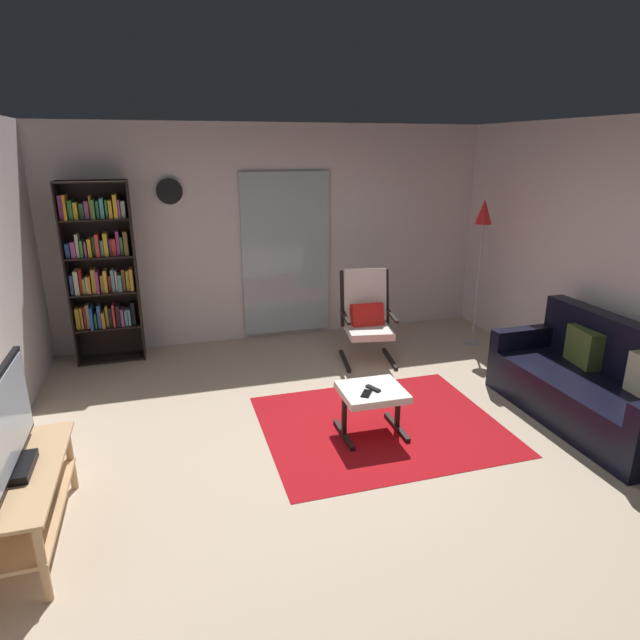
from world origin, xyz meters
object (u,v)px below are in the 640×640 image
Objects in this scene: lounge_armchair at (367,314)px; cell_phone at (366,394)px; tv_remote at (373,388)px; wall_clock at (169,191)px; television at (7,427)px; tv_stand at (21,496)px; ottoman at (372,397)px; bookshelf_near_tv at (101,267)px; floor_lamp_by_shelf at (483,227)px; leather_sofa at (594,386)px.

cell_phone is at bearing -111.28° from lounge_armchair.
wall_clock is (-1.44, 2.65, 1.43)m from tv_remote.
lounge_armchair is 2.62m from wall_clock.
cell_phone is at bearing -63.52° from wall_clock.
television is at bearing -144.03° from lounge_armchair.
television reaches higher than tv_stand.
lounge_armchair is 1.93× the size of ottoman.
bookshelf_near_tv is at bearing 84.72° from television.
cell_phone is (2.43, 0.54, 0.09)m from tv_stand.
tv_remote is 2.84m from floor_lamp_by_shelf.
wall_clock is at bearing 71.84° from television.
bookshelf_near_tv is at bearing 163.65° from lounge_armchair.
cell_phone is (2.14, -2.51, -0.65)m from bookshelf_near_tv.
bookshelf_near_tv is 4.33m from floor_lamp_by_shelf.
tv_stand is 3.16m from bookshelf_near_tv.
wall_clock is (-1.35, 2.72, 1.43)m from cell_phone.
lounge_armchair is 1.71m from floor_lamp_by_shelf.
lounge_armchair is at bearing -176.17° from floor_lamp_by_shelf.
leather_sofa is (4.48, 0.31, -0.48)m from television.
television is 3.09m from bookshelf_near_tv.
cell_phone is at bearing -134.57° from ottoman.
ottoman is at bearing -140.03° from floor_lamp_by_shelf.
cell_phone is at bearing -139.80° from floor_lamp_by_shelf.
lounge_armchair is at bearing 47.42° from tv_remote.
bookshelf_near_tv is 13.86× the size of tv_remote.
tv_remote is (-1.96, 0.31, 0.10)m from leather_sofa.
wall_clock reaches higher than ottoman.
cell_phone is 0.08× the size of floor_lamp_by_shelf.
wall_clock is at bearing 138.96° from leather_sofa.
television is 0.53× the size of leather_sofa.
ottoman is 2.87m from floor_lamp_by_shelf.
floor_lamp_by_shelf is (4.54, 2.33, 1.10)m from tv_stand.
lounge_armchair is 1.82m from cell_phone.
leather_sofa is 12.93× the size of cell_phone.
tv_stand is 2.59m from ottoman.
floor_lamp_by_shelf is at bearing 17.15° from tv_remote.
tv_remote reaches higher than ottoman.
lounge_armchair is (3.09, 2.23, 0.20)m from tv_stand.
tv_stand is 1.18× the size of television.
floor_lamp_by_shelf reaches higher than leather_sofa.
tv_remote is (2.51, 0.62, -0.37)m from television.
bookshelf_near_tv is 3.78× the size of ottoman.
tv_stand is at bearing -132.94° from cell_phone.
wall_clock reaches higher than floor_lamp_by_shelf.
television reaches higher than leather_sofa.
tv_stand is 1.11× the size of lounge_armchair.
tv_stand is at bearing 109.18° from television.
ottoman is at bearing -47.49° from bookshelf_near_tv.
floor_lamp_by_shelf is 3.62m from wall_clock.
tv_stand reaches higher than ottoman.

